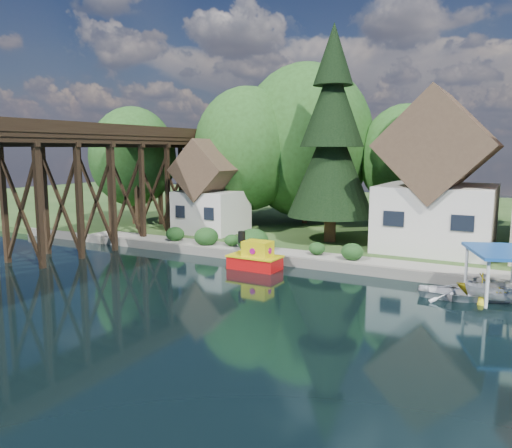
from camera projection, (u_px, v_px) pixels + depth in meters
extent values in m
plane|color=black|center=(237.00, 300.00, 24.96)|extent=(140.00, 140.00, 0.00)
cube|color=#27461C|center=(394.00, 216.00, 54.53)|extent=(140.00, 52.00, 0.50)
cube|color=slate|center=(361.00, 269.00, 30.00)|extent=(60.00, 0.40, 0.62)
cube|color=gray|center=(400.00, 265.00, 30.17)|extent=(50.00, 2.60, 0.06)
cube|color=black|center=(21.00, 204.00, 31.87)|extent=(4.00, 0.36, 8.00)
cube|color=black|center=(62.00, 200.00, 34.66)|extent=(4.00, 0.36, 8.00)
cube|color=black|center=(96.00, 196.00, 37.44)|extent=(4.00, 0.36, 8.00)
cube|color=black|center=(126.00, 193.00, 40.23)|extent=(4.00, 0.36, 8.00)
cube|color=black|center=(152.00, 190.00, 43.02)|extent=(4.00, 0.36, 8.00)
cube|color=black|center=(175.00, 188.00, 45.80)|extent=(4.00, 0.36, 8.00)
cube|color=black|center=(195.00, 185.00, 48.59)|extent=(4.00, 0.36, 8.00)
cube|color=black|center=(213.00, 183.00, 51.38)|extent=(4.00, 0.36, 8.00)
cube|color=black|center=(229.00, 182.00, 54.16)|extent=(4.00, 0.36, 8.00)
cube|color=black|center=(73.00, 142.00, 37.32)|extent=(0.35, 44.00, 0.35)
cube|color=black|center=(107.00, 141.00, 35.68)|extent=(0.35, 44.00, 0.35)
cube|color=black|center=(89.00, 137.00, 36.45)|extent=(4.00, 44.00, 0.30)
cube|color=black|center=(70.00, 130.00, 37.31)|extent=(0.12, 44.00, 0.80)
cube|color=black|center=(109.00, 129.00, 35.43)|extent=(0.12, 44.00, 0.80)
cube|color=silver|center=(437.00, 217.00, 35.20)|extent=(7.50, 8.00, 4.50)
cube|color=#4A3627|center=(441.00, 146.00, 34.47)|extent=(7.64, 8.64, 7.64)
cube|color=black|center=(394.00, 219.00, 32.64)|extent=(1.35, 0.08, 1.00)
cube|color=black|center=(462.00, 223.00, 30.67)|extent=(1.35, 0.08, 1.00)
cube|color=silver|center=(212.00, 211.00, 42.41)|extent=(5.00, 5.00, 3.50)
cube|color=#4A3627|center=(211.00, 170.00, 41.89)|extent=(5.09, 5.40, 5.09)
cube|color=black|center=(180.00, 212.00, 40.83)|extent=(0.90, 0.08, 1.00)
cube|color=black|center=(209.00, 214.00, 39.52)|extent=(0.90, 0.08, 1.00)
cylinder|color=#382314|center=(248.00, 201.00, 45.79)|extent=(0.50, 0.50, 4.50)
ellipsoid|color=#254B1A|center=(248.00, 149.00, 45.08)|extent=(4.40, 4.40, 5.06)
cylinder|color=#382314|center=(305.00, 197.00, 47.36)|extent=(0.50, 0.50, 4.95)
ellipsoid|color=#254B1A|center=(306.00, 142.00, 46.59)|extent=(5.00, 5.00, 5.75)
cylinder|color=#382314|center=(403.00, 206.00, 44.08)|extent=(0.50, 0.50, 4.05)
ellipsoid|color=#254B1A|center=(406.00, 157.00, 43.45)|extent=(4.00, 4.00, 4.60)
cylinder|color=#382314|center=(135.00, 202.00, 47.03)|extent=(0.50, 0.50, 4.05)
ellipsoid|color=#254B1A|center=(133.00, 157.00, 46.39)|extent=(4.00, 4.00, 4.60)
ellipsoid|color=#1A3D16|center=(206.00, 235.00, 36.53)|extent=(1.98, 1.98, 1.53)
ellipsoid|color=#1A3D16|center=(232.00, 239.00, 35.88)|extent=(1.54, 1.54, 1.19)
ellipsoid|color=#1A3D16|center=(253.00, 239.00, 34.47)|extent=(2.20, 2.20, 1.70)
ellipsoid|color=#1A3D16|center=(175.00, 232.00, 38.13)|extent=(1.76, 1.76, 1.36)
ellipsoid|color=#1A3D16|center=(317.00, 247.00, 32.92)|extent=(1.54, 1.54, 1.19)
ellipsoid|color=#1A3D16|center=(352.00, 250.00, 31.48)|extent=(1.76, 1.76, 1.36)
cylinder|color=#382314|center=(330.00, 222.00, 37.91)|extent=(0.89, 0.89, 2.96)
cone|color=black|center=(331.00, 164.00, 37.25)|extent=(6.52, 6.52, 7.90)
cone|color=black|center=(333.00, 103.00, 36.60)|extent=(4.74, 4.74, 6.42)
cone|color=black|center=(334.00, 54.00, 36.09)|extent=(2.96, 2.96, 4.44)
cube|color=#BD0C0D|center=(255.00, 263.00, 31.39)|extent=(3.22, 1.77, 0.85)
cube|color=yellow|center=(255.00, 256.00, 31.33)|extent=(3.33, 1.88, 0.11)
cube|color=yellow|center=(258.00, 249.00, 31.16)|extent=(1.73, 1.31, 1.06)
cylinder|color=black|center=(242.00, 237.00, 31.63)|extent=(0.47, 0.47, 0.74)
cylinder|color=#A80C70|center=(252.00, 251.00, 30.59)|extent=(0.38, 0.09, 0.38)
cylinder|color=#A80C70|center=(263.00, 248.00, 31.72)|extent=(0.38, 0.09, 0.38)
cylinder|color=#A80C70|center=(270.00, 251.00, 30.74)|extent=(0.09, 0.38, 0.38)
imported|color=white|center=(457.00, 291.00, 25.16)|extent=(4.01, 3.09, 0.77)
imported|color=silver|center=(500.00, 290.00, 24.39)|extent=(3.54, 2.30, 1.28)
cube|color=#174B9A|center=(503.00, 252.00, 24.10)|extent=(4.06, 4.83, 0.15)
cylinder|color=white|center=(487.00, 284.00, 22.68)|extent=(0.15, 0.15, 2.31)
cylinder|color=white|center=(466.00, 266.00, 26.20)|extent=(0.15, 0.15, 2.31)
imported|color=yellow|center=(485.00, 286.00, 24.93)|extent=(3.17, 2.88, 1.45)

